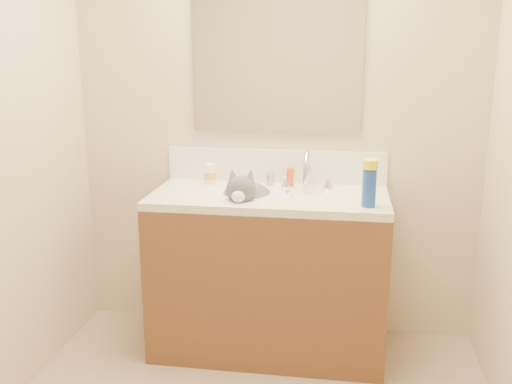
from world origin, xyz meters
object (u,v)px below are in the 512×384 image
(vanity_cabinet, at_px, (269,276))
(pill_bottle, at_px, (210,174))
(faucet, at_px, (307,173))
(spray_can, at_px, (369,188))
(amber_bottle, at_px, (290,177))
(basin, at_px, (245,208))
(silver_jar, at_px, (270,179))
(cat, at_px, (246,200))

(vanity_cabinet, bearing_deg, pill_bottle, 154.31)
(faucet, relative_size, pill_bottle, 2.57)
(spray_can, bearing_deg, amber_bottle, 139.37)
(faucet, relative_size, amber_bottle, 2.80)
(spray_can, bearing_deg, faucet, 135.90)
(vanity_cabinet, relative_size, basin, 2.67)
(faucet, bearing_deg, spray_can, -44.10)
(vanity_cabinet, relative_size, faucet, 4.29)
(basin, height_order, silver_jar, silver_jar)
(pill_bottle, xyz_separation_m, silver_jar, (0.32, 0.04, -0.03))
(cat, relative_size, spray_can, 2.24)
(cat, distance_m, pill_bottle, 0.31)
(pill_bottle, bearing_deg, spray_can, -21.47)
(silver_jar, xyz_separation_m, spray_can, (0.51, -0.37, 0.06))
(pill_bottle, relative_size, silver_jar, 1.87)
(pill_bottle, bearing_deg, faucet, -3.17)
(pill_bottle, height_order, amber_bottle, pill_bottle)
(pill_bottle, distance_m, spray_can, 0.90)
(faucet, bearing_deg, pill_bottle, 176.83)
(pill_bottle, bearing_deg, basin, -41.02)
(faucet, relative_size, cat, 0.71)
(cat, relative_size, amber_bottle, 3.97)
(cat, xyz_separation_m, silver_jar, (0.09, 0.23, 0.06))
(faucet, distance_m, cat, 0.36)
(pill_bottle, distance_m, silver_jar, 0.33)
(silver_jar, distance_m, amber_bottle, 0.12)
(vanity_cabinet, relative_size, silver_jar, 20.63)
(cat, height_order, spray_can, spray_can)
(basin, bearing_deg, spray_can, -12.23)
(faucet, bearing_deg, cat, -152.38)
(pill_bottle, bearing_deg, silver_jar, 7.32)
(cat, relative_size, silver_jar, 6.81)
(cat, height_order, amber_bottle, cat)
(silver_jar, bearing_deg, basin, -112.03)
(silver_jar, bearing_deg, spray_can, -35.79)
(basin, xyz_separation_m, silver_jar, (0.10, 0.24, 0.10))
(vanity_cabinet, height_order, silver_jar, silver_jar)
(basin, bearing_deg, pill_bottle, 138.98)
(faucet, xyz_separation_m, silver_jar, (-0.20, 0.07, -0.06))
(vanity_cabinet, xyz_separation_m, faucet, (0.18, 0.14, 0.54))
(spray_can, bearing_deg, pill_bottle, 158.53)
(amber_bottle, bearing_deg, basin, -134.47)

